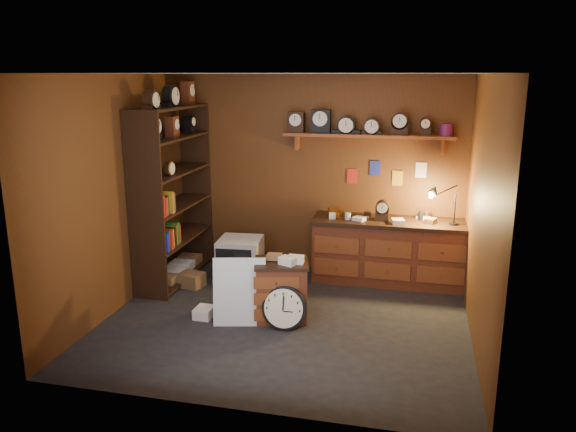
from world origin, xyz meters
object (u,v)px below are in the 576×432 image
at_px(shelving_unit, 170,187).
at_px(big_round_clock, 284,308).
at_px(workbench, 389,248).
at_px(low_cabinet, 281,287).

distance_m(shelving_unit, big_round_clock, 2.41).
xyz_separation_m(workbench, big_round_clock, (-1.02, -1.70, -0.23)).
bearing_deg(workbench, big_round_clock, -121.07).
bearing_deg(low_cabinet, workbench, 37.96).
height_order(low_cabinet, big_round_clock, low_cabinet).
distance_m(low_cabinet, big_round_clock, 0.30).
bearing_deg(big_round_clock, shelving_unit, 146.46).
xyz_separation_m(workbench, low_cabinet, (-1.12, -1.44, -0.10)).
relative_size(shelving_unit, big_round_clock, 5.27).
bearing_deg(shelving_unit, workbench, 9.87).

